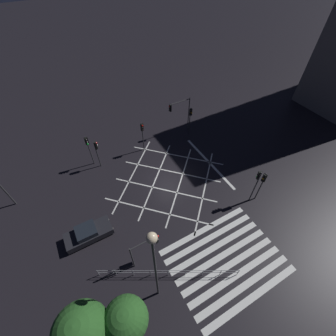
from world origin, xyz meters
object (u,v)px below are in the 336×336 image
at_px(traffic_light_median_north, 143,132).
at_px(traffic_light_nw_main, 97,149).
at_px(street_lamp_east, 154,259).
at_px(traffic_light_se_cross, 257,181).
at_px(street_tree_far, 126,320).
at_px(traffic_light_ne_main, 179,109).
at_px(traffic_light_nw_cross, 88,146).
at_px(waiting_car, 88,233).
at_px(street_tree_near, 81,332).
at_px(traffic_light_ne_cross, 190,116).
at_px(traffic_light_sw_main, 147,246).
at_px(traffic_light_se_main, 262,182).

bearing_deg(traffic_light_median_north, traffic_light_nw_main, -89.99).
bearing_deg(street_lamp_east, traffic_light_se_cross, 14.66).
bearing_deg(street_tree_far, traffic_light_ne_main, 51.16).
distance_m(traffic_light_nw_cross, waiting_car, 9.42).
height_order(traffic_light_nw_main, waiting_car, traffic_light_nw_main).
bearing_deg(waiting_car, street_tree_near, -102.09).
bearing_deg(traffic_light_ne_cross, street_tree_near, -47.94).
distance_m(traffic_light_sw_main, street_tree_near, 6.46).
bearing_deg(waiting_car, traffic_light_nw_cross, 70.97).
bearing_deg(traffic_light_nw_main, traffic_light_se_cross, -45.78).
relative_size(traffic_light_median_north, traffic_light_ne_cross, 1.07).
bearing_deg(traffic_light_ne_main, traffic_light_se_cross, 92.37).
bearing_deg(waiting_car, street_lamp_east, -65.21).
relative_size(traffic_light_ne_main, street_tree_far, 0.88).
bearing_deg(traffic_light_ne_main, traffic_light_ne_cross, 137.09).
height_order(traffic_light_nw_main, traffic_light_sw_main, traffic_light_nw_main).
xyz_separation_m(traffic_light_nw_cross, traffic_light_nw_main, (0.67, -0.67, -0.27)).
xyz_separation_m(traffic_light_nw_cross, street_tree_far, (-2.27, -16.88, 1.03)).
relative_size(street_tree_near, street_tree_far, 1.07).
bearing_deg(traffic_light_ne_main, waiting_car, 31.86).
xyz_separation_m(traffic_light_ne_main, traffic_light_nw_cross, (-11.69, -0.47, -0.55)).
bearing_deg(traffic_light_nw_cross, traffic_light_se_cross, 44.25).
relative_size(traffic_light_median_north, traffic_light_se_main, 1.04).
xyz_separation_m(traffic_light_ne_cross, street_lamp_east, (-12.51, -15.14, 4.23)).
bearing_deg(waiting_car, traffic_light_se_cross, -14.38).
height_order(traffic_light_nw_cross, waiting_car, traffic_light_nw_cross).
bearing_deg(traffic_light_sw_main, street_tree_far, -127.94).
xyz_separation_m(traffic_light_ne_main, traffic_light_sw_main, (-10.92, -13.43, -0.91)).
bearing_deg(traffic_light_se_main, traffic_light_nw_cross, -45.00).
xyz_separation_m(traffic_light_nw_cross, street_tree_near, (-4.61, -16.22, 1.11)).
relative_size(traffic_light_nw_cross, traffic_light_sw_main, 1.17).
bearing_deg(street_lamp_east, street_tree_near, -173.68).
bearing_deg(street_lamp_east, traffic_light_nw_cross, 90.96).
bearing_deg(traffic_light_median_north, traffic_light_nw_cross, -96.26).
bearing_deg(traffic_light_se_cross, traffic_light_nw_main, 44.22).
height_order(street_lamp_east, waiting_car, street_lamp_east).
bearing_deg(waiting_car, traffic_light_sw_main, -48.93).
distance_m(traffic_light_sw_main, street_lamp_east, 5.22).
bearing_deg(street_tree_far, street_tree_near, 164.30).
relative_size(traffic_light_nw_main, traffic_light_sw_main, 1.06).
relative_size(traffic_light_median_north, street_lamp_east, 0.41).
bearing_deg(traffic_light_ne_main, traffic_light_se_main, 94.70).
xyz_separation_m(traffic_light_ne_cross, traffic_light_sw_main, (-12.00, -12.42, -0.19)).
bearing_deg(traffic_light_nw_cross, street_tree_near, -15.85).
height_order(traffic_light_se_cross, waiting_car, traffic_light_se_cross).
bearing_deg(traffic_light_ne_main, traffic_light_median_north, 11.56).
relative_size(traffic_light_se_cross, street_tree_far, 0.81).
height_order(traffic_light_sw_main, street_tree_far, street_tree_far).
distance_m(traffic_light_ne_main, traffic_light_se_cross, 13.04).
xyz_separation_m(traffic_light_ne_main, traffic_light_se_main, (1.09, -13.24, -0.66)).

